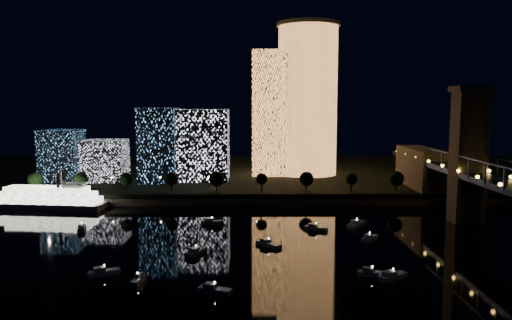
# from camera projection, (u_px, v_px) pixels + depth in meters

# --- Properties ---
(ground) EXTENTS (520.00, 520.00, 0.00)m
(ground) POSITION_uv_depth(u_px,v_px,m) (306.00, 266.00, 134.98)
(ground) COLOR black
(ground) RESTS_ON ground
(far_bank) EXTENTS (420.00, 160.00, 5.00)m
(far_bank) POSITION_uv_depth(u_px,v_px,m) (276.00, 174.00, 293.68)
(far_bank) COLOR black
(far_bank) RESTS_ON ground
(seawall) EXTENTS (420.00, 6.00, 3.00)m
(seawall) POSITION_uv_depth(u_px,v_px,m) (285.00, 201.00, 216.29)
(seawall) COLOR #6B5E4C
(seawall) RESTS_ON ground
(tower_cylindrical) EXTENTS (34.00, 34.00, 81.88)m
(tower_cylindrical) POSITION_uv_depth(u_px,v_px,m) (307.00, 99.00, 271.78)
(tower_cylindrical) COLOR #FB9C50
(tower_cylindrical) RESTS_ON far_bank
(tower_rectangular) EXTENTS (21.03, 21.03, 66.90)m
(tower_rectangular) POSITION_uv_depth(u_px,v_px,m) (271.00, 113.00, 271.85)
(tower_rectangular) COLOR #FB9C50
(tower_rectangular) RESTS_ON far_bank
(midrise_blocks) EXTENTS (93.27, 29.33, 36.65)m
(midrise_blocks) POSITION_uv_depth(u_px,v_px,m) (155.00, 148.00, 252.92)
(midrise_blocks) COLOR white
(midrise_blocks) RESTS_ON far_bank
(riverboat) EXTENTS (53.10, 17.02, 15.73)m
(riverboat) POSITION_uv_depth(u_px,v_px,m) (42.00, 199.00, 209.41)
(riverboat) COLOR silver
(riverboat) RESTS_ON ground
(motorboats) EXTENTS (139.37, 71.26, 2.78)m
(motorboats) POSITION_uv_depth(u_px,v_px,m) (283.00, 248.00, 148.44)
(motorboats) COLOR silver
(motorboats) RESTS_ON ground
(esplanade_trees) EXTENTS (166.68, 6.88, 8.94)m
(esplanade_trees) POSITION_uv_depth(u_px,v_px,m) (217.00, 179.00, 220.92)
(esplanade_trees) COLOR black
(esplanade_trees) RESTS_ON far_bank
(street_lamps) EXTENTS (132.70, 0.70, 5.65)m
(street_lamps) POSITION_uv_depth(u_px,v_px,m) (209.00, 180.00, 227.00)
(street_lamps) COLOR black
(street_lamps) RESTS_ON far_bank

